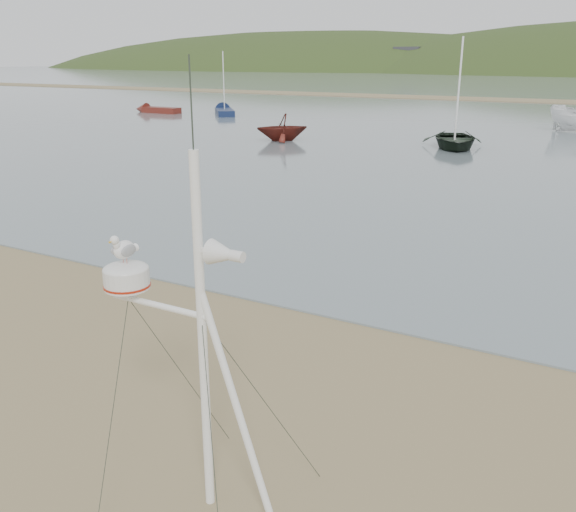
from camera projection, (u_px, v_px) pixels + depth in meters
The scene contains 7 objects.
ground at pixel (115, 390), 9.25m from camera, with size 560.00×560.00×0.00m, color olive.
sandbar at pixel (574, 102), 67.23m from camera, with size 560.00×7.00×0.07m, color olive.
mast_rig at pixel (199, 412), 6.55m from camera, with size 2.15×2.29×4.85m.
boat_dark at pixel (457, 105), 32.74m from camera, with size 3.29×0.95×4.60m, color black.
boat_red at pixel (282, 115), 36.02m from camera, with size 2.61×1.60×3.03m, color #591B14.
sailboat_blue_near at pixel (223, 111), 53.77m from camera, with size 4.69×5.25×5.69m.
dinghy_red_far at pixel (152, 110), 54.92m from camera, with size 4.82×1.20×1.17m.
Camera 1 is at (6.30, -5.82, 4.81)m, focal length 38.00 mm.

